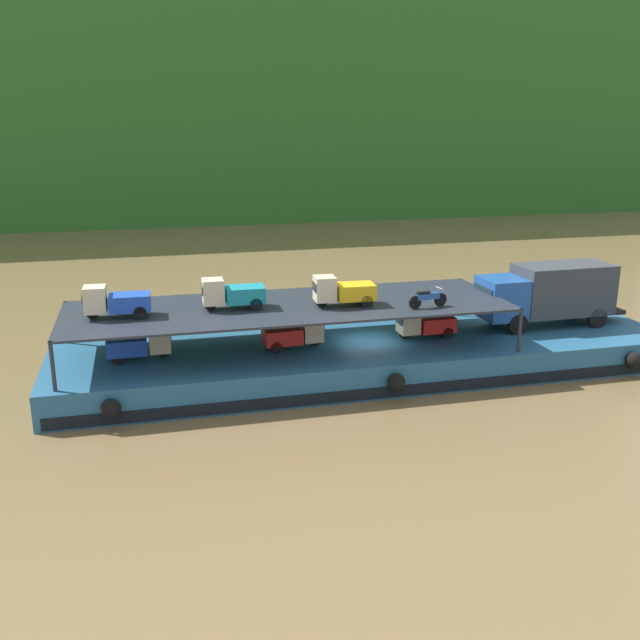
{
  "coord_description": "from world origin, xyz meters",
  "views": [
    {
      "loc": [
        -10.0,
        -30.28,
        11.56
      ],
      "look_at": [
        -2.36,
        0.0,
        2.7
      ],
      "focal_mm": 39.74,
      "sensor_mm": 36.0,
      "label": 1
    }
  ],
  "objects_px": {
    "mini_truck_lower_aft": "(294,333)",
    "mini_truck_upper_mid": "(232,294)",
    "covered_lorry": "(548,293)",
    "mini_truck_lower_mid": "(425,323)",
    "mini_truck_upper_stern": "(116,302)",
    "cargo_barge": "(368,356)",
    "motorcycle_upper_port": "(428,298)",
    "mini_truck_lower_stern": "(140,344)",
    "mini_truck_upper_fore": "(343,291)"
  },
  "relations": [
    {
      "from": "cargo_barge",
      "to": "mini_truck_lower_mid",
      "type": "distance_m",
      "value": 3.15
    },
    {
      "from": "cargo_barge",
      "to": "mini_truck_lower_stern",
      "type": "relative_size",
      "value": 10.58
    },
    {
      "from": "mini_truck_lower_stern",
      "to": "mini_truck_upper_stern",
      "type": "height_order",
      "value": "mini_truck_upper_stern"
    },
    {
      "from": "covered_lorry",
      "to": "motorcycle_upper_port",
      "type": "xyz_separation_m",
      "value": [
        -7.48,
        -2.28,
        0.74
      ]
    },
    {
      "from": "mini_truck_lower_mid",
      "to": "mini_truck_upper_fore",
      "type": "xyz_separation_m",
      "value": [
        -4.27,
        -0.68,
        2.0
      ]
    },
    {
      "from": "mini_truck_upper_fore",
      "to": "mini_truck_upper_stern",
      "type": "bearing_deg",
      "value": 177.26
    },
    {
      "from": "covered_lorry",
      "to": "mini_truck_lower_stern",
      "type": "distance_m",
      "value": 20.01
    },
    {
      "from": "mini_truck_lower_aft",
      "to": "mini_truck_upper_fore",
      "type": "height_order",
      "value": "mini_truck_upper_fore"
    },
    {
      "from": "motorcycle_upper_port",
      "to": "covered_lorry",
      "type": "bearing_deg",
      "value": 16.98
    },
    {
      "from": "cargo_barge",
      "to": "covered_lorry",
      "type": "height_order",
      "value": "covered_lorry"
    },
    {
      "from": "cargo_barge",
      "to": "mini_truck_lower_aft",
      "type": "height_order",
      "value": "mini_truck_lower_aft"
    },
    {
      "from": "mini_truck_upper_mid",
      "to": "mini_truck_upper_fore",
      "type": "bearing_deg",
      "value": -7.87
    },
    {
      "from": "mini_truck_lower_aft",
      "to": "mini_truck_upper_stern",
      "type": "height_order",
      "value": "mini_truck_upper_stern"
    },
    {
      "from": "motorcycle_upper_port",
      "to": "mini_truck_lower_stern",
      "type": "bearing_deg",
      "value": 171.2
    },
    {
      "from": "covered_lorry",
      "to": "mini_truck_upper_stern",
      "type": "xyz_separation_m",
      "value": [
        -20.83,
        -0.59,
        1.0
      ]
    },
    {
      "from": "covered_lorry",
      "to": "cargo_barge",
      "type": "bearing_deg",
      "value": -177.72
    },
    {
      "from": "mini_truck_lower_stern",
      "to": "mini_truck_upper_fore",
      "type": "relative_size",
      "value": 0.99
    },
    {
      "from": "covered_lorry",
      "to": "mini_truck_lower_mid",
      "type": "distance_m",
      "value": 6.85
    },
    {
      "from": "mini_truck_upper_stern",
      "to": "mini_truck_upper_mid",
      "type": "relative_size",
      "value": 1.0
    },
    {
      "from": "mini_truck_upper_mid",
      "to": "covered_lorry",
      "type": "bearing_deg",
      "value": 1.38
    },
    {
      "from": "mini_truck_upper_mid",
      "to": "mini_truck_upper_fore",
      "type": "xyz_separation_m",
      "value": [
        4.87,
        -0.67,
        0.0
      ]
    },
    {
      "from": "mini_truck_upper_mid",
      "to": "mini_truck_upper_fore",
      "type": "relative_size",
      "value": 0.99
    },
    {
      "from": "mini_truck_upper_stern",
      "to": "covered_lorry",
      "type": "bearing_deg",
      "value": 1.62
    },
    {
      "from": "cargo_barge",
      "to": "covered_lorry",
      "type": "bearing_deg",
      "value": 2.28
    },
    {
      "from": "mini_truck_lower_aft",
      "to": "motorcycle_upper_port",
      "type": "distance_m",
      "value": 6.22
    },
    {
      "from": "mini_truck_lower_stern",
      "to": "mini_truck_lower_mid",
      "type": "distance_m",
      "value": 13.22
    },
    {
      "from": "mini_truck_lower_mid",
      "to": "mini_truck_upper_fore",
      "type": "relative_size",
      "value": 0.99
    },
    {
      "from": "mini_truck_lower_aft",
      "to": "mini_truck_upper_mid",
      "type": "distance_m",
      "value": 3.39
    },
    {
      "from": "mini_truck_lower_mid",
      "to": "mini_truck_upper_fore",
      "type": "bearing_deg",
      "value": -171.02
    },
    {
      "from": "cargo_barge",
      "to": "mini_truck_upper_fore",
      "type": "bearing_deg",
      "value": -155.39
    },
    {
      "from": "mini_truck_upper_mid",
      "to": "motorcycle_upper_port",
      "type": "height_order",
      "value": "mini_truck_upper_mid"
    },
    {
      "from": "cargo_barge",
      "to": "motorcycle_upper_port",
      "type": "relative_size",
      "value": 15.35
    },
    {
      "from": "covered_lorry",
      "to": "mini_truck_upper_fore",
      "type": "relative_size",
      "value": 2.84
    },
    {
      "from": "mini_truck_lower_aft",
      "to": "motorcycle_upper_port",
      "type": "xyz_separation_m",
      "value": [
        5.69,
        -1.8,
        1.74
      ]
    },
    {
      "from": "mini_truck_upper_fore",
      "to": "mini_truck_lower_aft",
      "type": "bearing_deg",
      "value": 164.87
    },
    {
      "from": "mini_truck_lower_stern",
      "to": "mini_truck_upper_mid",
      "type": "bearing_deg",
      "value": -0.51
    },
    {
      "from": "cargo_barge",
      "to": "mini_truck_upper_mid",
      "type": "distance_m",
      "value": 7.22
    },
    {
      "from": "mini_truck_lower_mid",
      "to": "covered_lorry",
      "type": "bearing_deg",
      "value": 3.23
    },
    {
      "from": "mini_truck_lower_stern",
      "to": "mini_truck_lower_mid",
      "type": "xyz_separation_m",
      "value": [
        13.22,
        -0.03,
        0.0
      ]
    },
    {
      "from": "covered_lorry",
      "to": "mini_truck_upper_fore",
      "type": "xyz_separation_m",
      "value": [
        -11.03,
        -1.06,
        1.0
      ]
    },
    {
      "from": "mini_truck_lower_stern",
      "to": "motorcycle_upper_port",
      "type": "height_order",
      "value": "motorcycle_upper_port"
    },
    {
      "from": "mini_truck_upper_mid",
      "to": "mini_truck_lower_mid",
      "type": "bearing_deg",
      "value": 0.01
    },
    {
      "from": "mini_truck_lower_aft",
      "to": "mini_truck_lower_mid",
      "type": "distance_m",
      "value": 6.41
    },
    {
      "from": "mini_truck_upper_fore",
      "to": "motorcycle_upper_port",
      "type": "relative_size",
      "value": 1.46
    },
    {
      "from": "mini_truck_lower_stern",
      "to": "mini_truck_upper_stern",
      "type": "relative_size",
      "value": 0.99
    },
    {
      "from": "mini_truck_lower_mid",
      "to": "mini_truck_upper_fore",
      "type": "distance_m",
      "value": 4.77
    },
    {
      "from": "mini_truck_upper_stern",
      "to": "mini_truck_upper_fore",
      "type": "bearing_deg",
      "value": -2.74
    },
    {
      "from": "mini_truck_upper_mid",
      "to": "mini_truck_upper_stern",
      "type": "bearing_deg",
      "value": -177.62
    },
    {
      "from": "mini_truck_upper_mid",
      "to": "mini_truck_upper_fore",
      "type": "distance_m",
      "value": 4.92
    },
    {
      "from": "mini_truck_lower_mid",
      "to": "motorcycle_upper_port",
      "type": "height_order",
      "value": "motorcycle_upper_port"
    }
  ]
}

